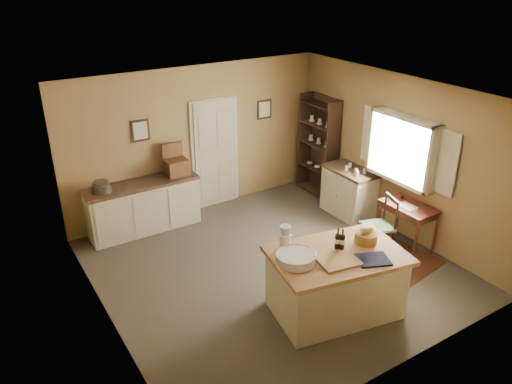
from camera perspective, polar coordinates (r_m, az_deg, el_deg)
ground at (r=7.83m, az=1.87°, el=-8.61°), size 5.00×5.00×0.00m
wall_back at (r=9.20m, az=-6.76°, el=5.89°), size 5.00×0.10×2.70m
wall_front at (r=5.54m, az=16.78°, el=-8.68°), size 5.00×0.10×2.70m
wall_left at (r=6.27m, az=-17.38°, el=-4.62°), size 0.10×5.00×2.70m
wall_right at (r=8.72m, az=15.81°, el=4.03°), size 0.10×5.00×2.70m
ceiling at (r=6.73m, az=2.19°, el=10.96°), size 5.00×5.00×0.00m
door at (r=9.42m, az=-4.67°, el=4.53°), size 0.97×0.06×2.11m
framed_prints at (r=9.15m, az=-5.68°, el=8.28°), size 2.82×0.02×0.38m
window at (r=8.48m, az=16.58°, el=4.78°), size 0.25×1.99×1.12m
work_island at (r=6.76m, az=8.99°, el=-10.02°), size 1.89×1.42×1.20m
sideboard at (r=8.86m, az=-12.69°, el=-1.43°), size 1.95×0.55×1.18m
rug at (r=8.40m, az=14.41°, el=-6.87°), size 1.34×1.75×0.01m
writing_desk at (r=8.39m, az=17.04°, el=-2.07°), size 0.53×0.87×0.82m
desk_chair at (r=8.13m, az=13.66°, el=-3.96°), size 0.58×0.58×0.98m
right_cabinet at (r=9.34m, az=10.55°, el=0.04°), size 0.56×1.01×0.99m
shelving_unit at (r=9.98m, az=7.33°, el=5.22°), size 0.34×0.89×1.99m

